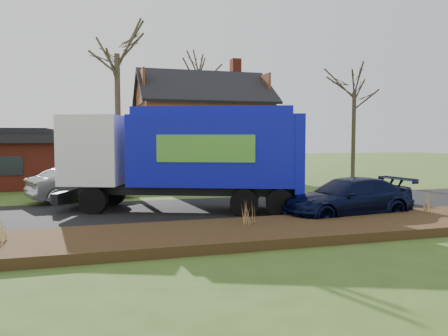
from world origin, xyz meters
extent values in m
plane|color=#35501A|center=(0.00, 0.00, 0.00)|extent=(120.00, 120.00, 0.00)
cube|color=black|center=(0.00, 0.00, 0.01)|extent=(80.00, 7.00, 0.02)
cube|color=black|center=(0.00, -5.30, 0.15)|extent=(80.00, 3.50, 0.30)
cube|color=beige|center=(2.00, 14.00, 1.35)|extent=(9.00, 7.50, 2.70)
cube|color=brown|center=(2.00, 14.00, 4.10)|extent=(9.00, 7.50, 2.80)
cube|color=maroon|center=(5.00, 15.00, 8.46)|extent=(0.70, 0.90, 1.60)
cube|color=beige|center=(-4.20, 13.50, 1.30)|extent=(3.50, 5.50, 2.60)
cube|color=black|center=(-4.20, 13.50, 2.72)|extent=(3.90, 5.90, 0.24)
cylinder|color=black|center=(-5.76, 0.37, 0.56)|extent=(1.18, 0.76, 1.12)
cylinder|color=black|center=(-4.93, 2.48, 0.56)|extent=(1.18, 0.76, 1.12)
cylinder|color=black|center=(-0.03, -1.87, 0.56)|extent=(1.18, 0.76, 1.12)
cylinder|color=black|center=(0.79, 0.23, 0.56)|extent=(1.18, 0.76, 1.12)
cylinder|color=black|center=(1.27, -2.39, 0.56)|extent=(1.18, 0.76, 1.12)
cylinder|color=black|center=(2.10, -0.28, 0.56)|extent=(1.18, 0.76, 1.12)
cube|color=black|center=(-1.83, 0.04, 0.92)|extent=(9.11, 4.59, 0.38)
cube|color=white|center=(-5.60, 1.52, 2.59)|extent=(3.29, 3.41, 2.91)
cube|color=black|center=(-6.70, 1.95, 2.75)|extent=(0.95, 2.24, 0.97)
cube|color=black|center=(-6.80, 1.99, 0.59)|extent=(1.23, 2.61, 0.49)
cube|color=#0D11A6|center=(-0.88, -0.33, 2.59)|extent=(7.31, 4.99, 2.91)
cube|color=#0D11A6|center=(-0.88, -0.33, 4.21)|extent=(6.89, 4.57, 0.32)
cube|color=#0D11A6|center=(2.39, -1.61, 2.48)|extent=(1.35, 2.70, 3.13)
cube|color=#51A034|center=(-1.53, -1.54, 2.70)|extent=(3.63, 1.46, 1.08)
cube|color=#51A034|center=(-0.53, 1.01, 2.70)|extent=(3.63, 1.46, 1.08)
imported|color=#9D9EA4|center=(-6.31, 4.47, 0.83)|extent=(5.36, 3.56, 1.67)
imported|color=black|center=(3.64, -3.40, 0.78)|extent=(5.61, 2.80, 1.56)
cylinder|color=#433928|center=(-4.31, 9.48, 4.09)|extent=(0.34, 0.34, 8.19)
cylinder|color=#3A3023|center=(11.91, 9.11, 3.17)|extent=(0.29, 0.29, 6.35)
cylinder|color=#3B2E23|center=(3.53, 21.32, 4.68)|extent=(0.36, 0.36, 9.37)
cone|color=#AB9A4B|center=(-8.15, -5.07, 0.71)|extent=(0.04, 0.04, 0.82)
cone|color=#AB9A4B|center=(-8.01, -5.07, 0.71)|extent=(0.04, 0.04, 0.82)
cone|color=#AB9A4B|center=(-8.15, -4.96, 0.71)|extent=(0.04, 0.04, 0.82)
cone|color=#AB9A4B|center=(-8.15, -5.18, 0.71)|extent=(0.04, 0.04, 0.82)
cone|color=#A07346|center=(-0.89, -4.77, 0.72)|extent=(0.04, 0.04, 0.85)
cone|color=#A07346|center=(-1.02, -4.77, 0.72)|extent=(0.04, 0.04, 0.85)
cone|color=#A07346|center=(-0.75, -4.77, 0.72)|extent=(0.04, 0.04, 0.85)
cone|color=#A07346|center=(-0.89, -4.66, 0.72)|extent=(0.04, 0.04, 0.85)
cone|color=#A07346|center=(-0.89, -4.87, 0.72)|extent=(0.04, 0.04, 0.85)
cone|color=#AC874C|center=(6.35, -4.66, 0.75)|extent=(0.04, 0.04, 0.91)
cone|color=#AC874C|center=(6.19, -4.66, 0.75)|extent=(0.04, 0.04, 0.91)
cone|color=#AC874C|center=(6.51, -4.66, 0.75)|extent=(0.04, 0.04, 0.91)
cone|color=#AC874C|center=(6.35, -4.54, 0.75)|extent=(0.04, 0.04, 0.91)
cone|color=#AC874C|center=(6.35, -4.79, 0.75)|extent=(0.04, 0.04, 0.91)
camera|label=1|loc=(-5.60, -18.07, 3.12)|focal=35.00mm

